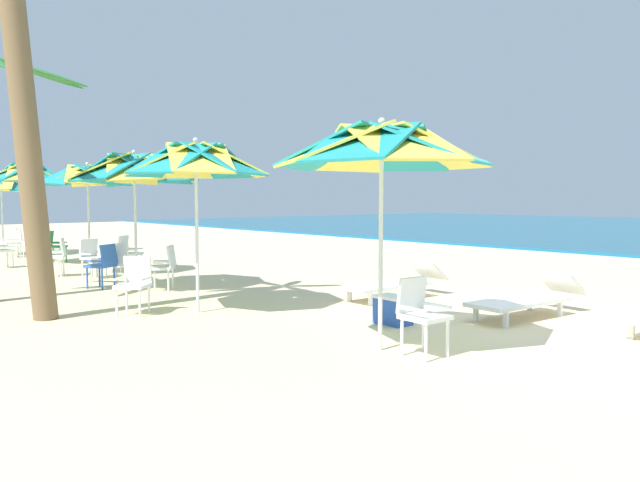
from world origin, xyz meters
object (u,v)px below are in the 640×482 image
(plastic_chair_1, at_px, (134,281))
(plastic_chair_9, at_px, (54,245))
(beach_umbrella_2, at_px, (134,170))
(plastic_chair_6, at_px, (92,256))
(palm_tree_0, at_px, (23,68))
(plastic_chair_10, at_px, (0,248))
(beach_umbrella_0, at_px, (381,148))
(cooler_box, at_px, (393,310))
(beach_umbrella_4, at_px, (27,174))
(plastic_chair_7, at_px, (128,251))
(sun_lounger_1, at_px, (527,298))
(sun_lounger_2, at_px, (395,282))
(beach_umbrella_1, at_px, (196,162))
(plastic_chair_3, at_px, (165,265))
(beach_umbrella_3, at_px, (88,177))
(plastic_chair_5, at_px, (57,254))
(plastic_chair_8, at_px, (33,244))
(plastic_chair_2, at_px, (126,261))
(plastic_chair_0, at_px, (420,311))
(beach_umbrella_5, at_px, (1,183))
(plastic_chair_11, at_px, (15,241))
(plastic_chair_4, at_px, (103,263))

(plastic_chair_1, bearing_deg, plastic_chair_9, 170.88)
(beach_umbrella_2, relative_size, plastic_chair_9, 3.07)
(plastic_chair_6, xyz_separation_m, palm_tree_0, (4.08, -2.34, 3.06))
(plastic_chair_9, height_order, palm_tree_0, palm_tree_0)
(plastic_chair_6, xyz_separation_m, plastic_chair_10, (-3.40, -1.09, 0.00))
(beach_umbrella_0, xyz_separation_m, cooler_box, (-0.88, 1.18, -2.10))
(plastic_chair_6, relative_size, beach_umbrella_4, 0.32)
(plastic_chair_1, height_order, cooler_box, plastic_chair_1)
(plastic_chair_9, bearing_deg, plastic_chair_7, 11.99)
(sun_lounger_1, height_order, sun_lounger_2, same)
(plastic_chair_6, xyz_separation_m, plastic_chair_7, (-0.51, 1.03, 0.00))
(beach_umbrella_1, xyz_separation_m, beach_umbrella_4, (-8.76, -0.08, 0.09))
(plastic_chair_3, xyz_separation_m, beach_umbrella_3, (-3.35, -0.21, 1.74))
(plastic_chair_5, relative_size, sun_lounger_2, 0.40)
(plastic_chair_3, distance_m, plastic_chair_8, 7.24)
(plastic_chair_5, xyz_separation_m, sun_lounger_2, (6.94, 3.55, -0.22))
(plastic_chair_7, bearing_deg, sun_lounger_2, 16.75)
(beach_umbrella_0, bearing_deg, plastic_chair_2, -178.57)
(plastic_chair_10, bearing_deg, beach_umbrella_4, 110.74)
(beach_umbrella_3, bearing_deg, plastic_chair_2, -2.42)
(plastic_chair_0, relative_size, sun_lounger_1, 0.40)
(plastic_chair_5, height_order, beach_umbrella_4, beach_umbrella_4)
(beach_umbrella_0, bearing_deg, sun_lounger_1, 88.66)
(plastic_chair_2, bearing_deg, cooler_box, 12.89)
(beach_umbrella_0, bearing_deg, beach_umbrella_5, -178.41)
(beach_umbrella_2, bearing_deg, beach_umbrella_5, -178.71)
(plastic_chair_8, relative_size, cooler_box, 1.73)
(plastic_chair_5, bearing_deg, beach_umbrella_5, 177.14)
(beach_umbrella_4, xyz_separation_m, plastic_chair_8, (-0.79, 0.30, -1.89))
(plastic_chair_2, height_order, beach_umbrella_4, beach_umbrella_4)
(plastic_chair_7, height_order, plastic_chair_9, same)
(plastic_chair_0, xyz_separation_m, plastic_chair_9, (-12.70, -0.07, 0.00))
(plastic_chair_6, bearing_deg, beach_umbrella_1, -2.56)
(plastic_chair_1, bearing_deg, beach_umbrella_1, 55.96)
(palm_tree_0, bearing_deg, plastic_chair_6, 150.12)
(beach_umbrella_0, relative_size, plastic_chair_11, 3.06)
(beach_umbrella_3, xyz_separation_m, plastic_chair_6, (0.60, -0.16, -1.74))
(plastic_chair_2, height_order, palm_tree_0, palm_tree_0)
(plastic_chair_1, height_order, beach_umbrella_3, beach_umbrella_3)
(plastic_chair_9, xyz_separation_m, beach_umbrella_5, (-3.18, -0.54, 1.72))
(plastic_chair_5, bearing_deg, sun_lounger_1, 22.17)
(beach_umbrella_0, distance_m, plastic_chair_3, 6.01)
(plastic_chair_8, distance_m, sun_lounger_1, 13.44)
(plastic_chair_8, distance_m, palm_tree_0, 9.38)
(beach_umbrella_2, relative_size, sun_lounger_1, 1.21)
(plastic_chair_11, height_order, cooler_box, plastic_chair_11)
(sun_lounger_1, bearing_deg, beach_umbrella_2, -152.33)
(plastic_chair_4, xyz_separation_m, beach_umbrella_3, (-2.28, 0.55, 1.74))
(beach_umbrella_1, xyz_separation_m, plastic_chair_11, (-11.22, 0.16, -1.80))
(plastic_chair_3, bearing_deg, plastic_chair_8, -176.95)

